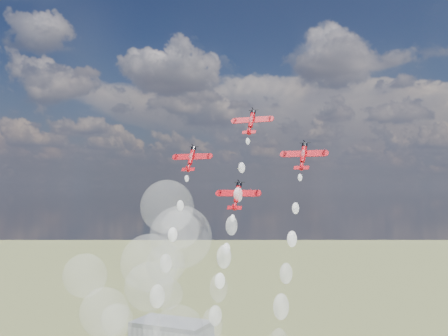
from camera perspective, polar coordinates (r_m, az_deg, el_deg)
hangar at (r=366.21m, az=-5.74°, el=-17.24°), size 50.00×28.00×13.00m
plane_lead at (r=144.04m, az=2.99°, el=5.09°), size 10.86×5.46×7.20m
plane_left at (r=145.37m, az=-3.61°, el=1.05°), size 10.86×5.46×7.20m
plane_right at (r=133.29m, az=8.62°, el=1.35°), size 10.86×5.46×7.20m
plane_slot at (r=133.74m, az=1.43°, el=-2.99°), size 10.86×5.46×7.20m
smoke_trail_lead at (r=124.99m, az=-1.01°, el=-15.17°), size 5.10×28.36×53.71m
drifted_smoke_cloud at (r=182.52m, az=-7.89°, el=-10.50°), size 60.44×33.50×57.97m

